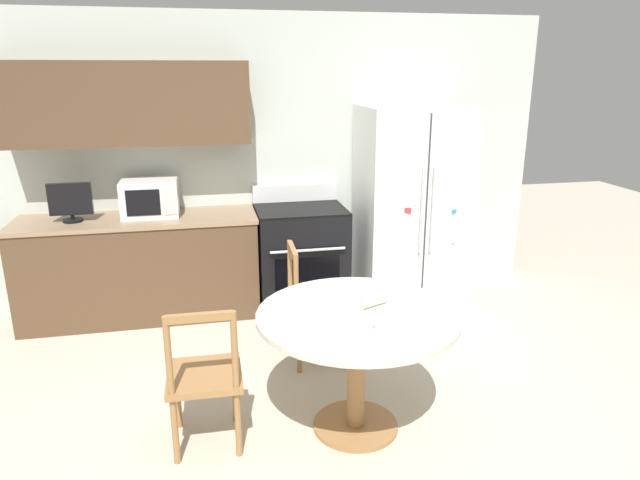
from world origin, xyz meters
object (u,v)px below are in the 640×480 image
oven_range (301,256)px  refrigerator (411,206)px  countertop_tv (71,201)px  dining_chair_left (204,378)px  dining_chair_far (315,306)px  microwave (150,198)px  candle_glass (383,325)px

oven_range → refrigerator: bearing=-2.7°
refrigerator → countertop_tv: bearing=179.2°
refrigerator → dining_chair_left: size_ratio=2.00×
countertop_tv → dining_chair_far: bearing=-30.7°
refrigerator → oven_range: (-1.03, 0.05, -0.43)m
microwave → candle_glass: 2.69m
refrigerator → microwave: size_ratio=3.83×
oven_range → dining_chair_far: (-0.09, -1.09, -0.03)m
refrigerator → dining_chair_left: refrigerator is taller
dining_chair_left → oven_range: bearing=66.0°
microwave → oven_range: bearing=-3.3°
microwave → dining_chair_far: (1.20, -1.17, -0.62)m
microwave → dining_chair_left: (0.39, -2.03, -0.62)m
dining_chair_far → dining_chair_left: same height
oven_range → dining_chair_left: oven_range is taller
countertop_tv → candle_glass: 2.99m
refrigerator → candle_glass: bearing=-114.1°
microwave → dining_chair_far: bearing=-44.1°
dining_chair_left → candle_glass: size_ratio=9.63×
countertop_tv → dining_chair_left: size_ratio=0.38×
refrigerator → microwave: refrigerator is taller
countertop_tv → candle_glass: bearing=-48.6°
countertop_tv → dining_chair_left: bearing=-62.6°
oven_range → dining_chair_far: bearing=-94.8°
dining_chair_far → dining_chair_left: size_ratio=1.00×
oven_range → dining_chair_left: size_ratio=1.20×
dining_chair_far → dining_chair_left: 1.19m
candle_glass → dining_chair_left: bearing=163.4°
microwave → dining_chair_far: 1.79m
refrigerator → dining_chair_left: bearing=-135.4°
oven_range → dining_chair_left: (-0.91, -1.96, -0.03)m
candle_glass → refrigerator: bearing=65.9°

